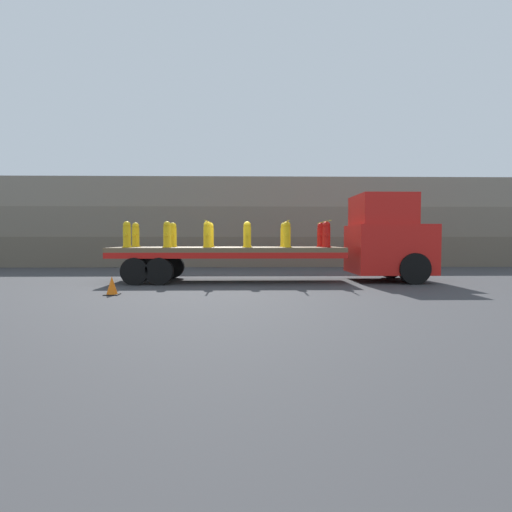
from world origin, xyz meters
TOP-DOWN VIEW (x-y plane):
  - ground_plane at (0.00, 0.00)m, footprint 120.00×120.00m
  - rock_cliff at (0.00, 8.85)m, footprint 60.00×3.30m
  - truck_cab at (5.97, 0.00)m, footprint 2.75×2.59m
  - flatbed_trailer at (-0.60, 0.00)m, footprint 8.22×2.59m
  - fire_hydrant_yellow_near_0 at (-3.51, -0.55)m, footprint 0.34×0.55m
  - fire_hydrant_yellow_far_0 at (-3.51, 0.55)m, footprint 0.34×0.55m
  - fire_hydrant_yellow_near_1 at (-2.11, -0.55)m, footprint 0.34×0.55m
  - fire_hydrant_yellow_far_1 at (-2.11, 0.55)m, footprint 0.34×0.55m
  - fire_hydrant_yellow_near_2 at (-0.70, -0.55)m, footprint 0.34×0.55m
  - fire_hydrant_yellow_far_2 at (-0.70, 0.55)m, footprint 0.34×0.55m
  - fire_hydrant_yellow_near_3 at (0.70, -0.55)m, footprint 0.34×0.55m
  - fire_hydrant_yellow_far_3 at (0.70, 0.55)m, footprint 0.34×0.55m
  - fire_hydrant_yellow_near_4 at (2.11, -0.55)m, footprint 0.34×0.55m
  - fire_hydrant_yellow_far_4 at (2.11, 0.55)m, footprint 0.34×0.55m
  - fire_hydrant_red_near_5 at (3.51, -0.55)m, footprint 0.34×0.55m
  - fire_hydrant_red_far_5 at (3.51, 0.55)m, footprint 0.34×0.55m
  - cargo_strap_rear at (-0.70, 0.00)m, footprint 0.05×2.69m
  - cargo_strap_middle at (2.11, 0.00)m, footprint 0.05×2.69m
  - cargo_strap_front at (3.51, 0.00)m, footprint 0.05×2.69m
  - traffic_cone at (-3.05, -3.53)m, footprint 0.39×0.39m

SIDE VIEW (x-z plane):
  - ground_plane at x=0.00m, z-range 0.00..0.00m
  - traffic_cone at x=-3.05m, z-range -0.01..0.52m
  - flatbed_trailer at x=-0.60m, z-range 0.38..1.63m
  - truck_cab at x=5.97m, z-range -0.03..3.13m
  - fire_hydrant_yellow_near_0 at x=-3.51m, z-range 1.24..2.16m
  - fire_hydrant_yellow_far_0 at x=-3.51m, z-range 1.24..2.16m
  - fire_hydrant_yellow_near_1 at x=-2.11m, z-range 1.24..2.16m
  - fire_hydrant_yellow_far_1 at x=-2.11m, z-range 1.24..2.16m
  - fire_hydrant_yellow_near_2 at x=-0.70m, z-range 1.24..2.16m
  - fire_hydrant_yellow_far_2 at x=-0.70m, z-range 1.24..2.16m
  - fire_hydrant_yellow_near_3 at x=0.70m, z-range 1.24..2.16m
  - fire_hydrant_yellow_far_3 at x=0.70m, z-range 1.24..2.16m
  - fire_hydrant_yellow_near_4 at x=2.11m, z-range 1.24..2.16m
  - fire_hydrant_yellow_far_4 at x=2.11m, z-range 1.24..2.16m
  - fire_hydrant_red_near_5 at x=3.51m, z-range 1.24..2.16m
  - fire_hydrant_red_far_5 at x=3.51m, z-range 1.24..2.16m
  - cargo_strap_rear at x=-0.70m, z-range 2.17..2.19m
  - cargo_strap_middle at x=2.11m, z-range 2.17..2.19m
  - cargo_strap_front at x=3.51m, z-range 2.17..2.19m
  - rock_cliff at x=0.00m, z-range 0.00..5.00m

